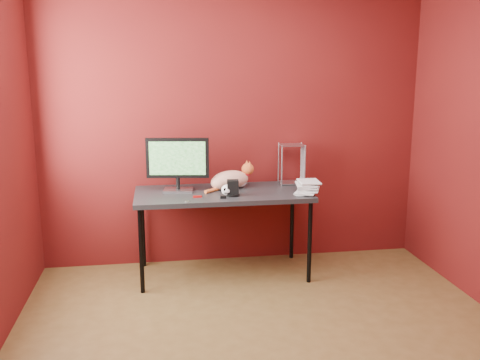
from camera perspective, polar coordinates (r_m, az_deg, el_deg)
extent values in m
cube|color=brown|center=(3.64, 3.47, -17.82)|extent=(3.50, 3.50, 0.01)
cube|color=#561010|center=(4.91, -0.71, 6.08)|extent=(3.50, 0.02, 2.60)
cube|color=#561010|center=(1.59, 17.76, -7.61)|extent=(3.50, 0.02, 2.60)
cube|color=black|center=(4.61, -1.86, -1.51)|extent=(1.50, 0.70, 0.04)
cylinder|color=black|center=(4.40, -10.49, -7.48)|extent=(0.04, 0.04, 0.71)
cylinder|color=black|center=(4.57, 7.44, -6.62)|extent=(0.04, 0.04, 0.71)
cylinder|color=black|center=(4.97, -10.32, -5.17)|extent=(0.04, 0.04, 0.71)
cylinder|color=black|center=(5.12, 5.57, -4.50)|extent=(0.04, 0.04, 0.71)
cube|color=#A9A9AD|center=(4.65, -6.60, -1.08)|extent=(0.27, 0.21, 0.02)
cylinder|color=black|center=(4.64, -6.62, -0.34)|extent=(0.03, 0.03, 0.11)
cube|color=black|center=(4.60, -6.68, 2.35)|extent=(0.54, 0.11, 0.34)
cube|color=#16541A|center=(4.60, -6.68, 2.35)|extent=(0.47, 0.07, 0.29)
ellipsoid|color=#D25B2C|center=(4.71, -1.04, 0.04)|extent=(0.38, 0.27, 0.16)
ellipsoid|color=#D25B2C|center=(4.68, -2.16, -0.25)|extent=(0.20, 0.19, 0.13)
sphere|color=white|center=(4.76, 0.06, -0.14)|extent=(0.11, 0.11, 0.11)
sphere|color=orange|center=(4.77, 0.83, 1.17)|extent=(0.11, 0.11, 0.11)
cone|color=orange|center=(4.74, 1.03, 1.78)|extent=(0.04, 0.04, 0.05)
cone|color=orange|center=(4.79, 0.73, 1.89)|extent=(0.04, 0.04, 0.05)
cylinder|color=#B00B18|center=(4.77, 0.66, 0.63)|extent=(0.08, 0.08, 0.01)
cylinder|color=orange|center=(4.61, -2.94, -1.09)|extent=(0.16, 0.14, 0.03)
ellipsoid|color=white|center=(4.46, -1.38, -1.07)|extent=(0.10, 0.10, 0.09)
ellipsoid|color=black|center=(4.41, -1.56, -1.05)|extent=(0.02, 0.01, 0.03)
ellipsoid|color=black|center=(4.42, -1.06, -1.03)|extent=(0.02, 0.01, 0.03)
cube|color=black|center=(4.42, -1.30, -1.40)|extent=(0.05, 0.01, 0.00)
cylinder|color=black|center=(4.47, -0.77, -1.58)|extent=(0.12, 0.12, 0.02)
cube|color=black|center=(4.45, -0.78, -0.75)|extent=(0.10, 0.09, 0.12)
imported|color=beige|center=(4.59, 6.15, 0.09)|extent=(0.26, 0.28, 0.23)
imported|color=beige|center=(4.54, 6.21, 2.95)|extent=(0.24, 0.28, 0.23)
imported|color=beige|center=(4.51, 6.28, 5.85)|extent=(0.23, 0.27, 0.23)
imported|color=beige|center=(4.49, 6.35, 8.79)|extent=(0.20, 0.26, 0.23)
imported|color=beige|center=(4.49, 6.42, 11.75)|extent=(0.18, 0.24, 0.23)
cylinder|color=#A9A9AD|center=(4.81, 4.55, 1.52)|extent=(0.01, 0.01, 0.37)
cylinder|color=#A9A9AD|center=(4.86, 7.00, 1.58)|extent=(0.01, 0.01, 0.37)
cylinder|color=#A9A9AD|center=(4.98, 4.09, 1.89)|extent=(0.01, 0.01, 0.37)
cylinder|color=#A9A9AD|center=(5.03, 6.46, 1.95)|extent=(0.01, 0.01, 0.37)
cube|color=#A9A9AD|center=(4.95, 5.49, -0.25)|extent=(0.22, 0.19, 0.01)
cube|color=#A9A9AD|center=(4.89, 5.57, 3.75)|extent=(0.22, 0.19, 0.01)
cube|color=#9F0E0C|center=(4.42, -4.56, -1.78)|extent=(0.07, 0.02, 0.01)
cube|color=black|center=(4.38, -1.79, -1.82)|extent=(0.05, 0.04, 0.02)
cylinder|color=#A9A9AD|center=(4.30, -5.67, -2.28)|extent=(0.04, 0.04, 0.00)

